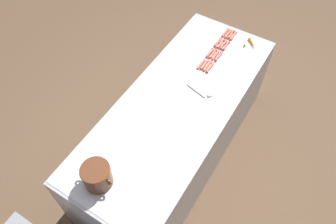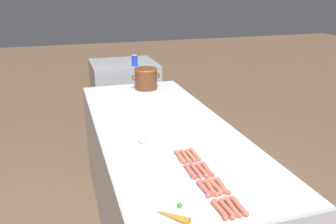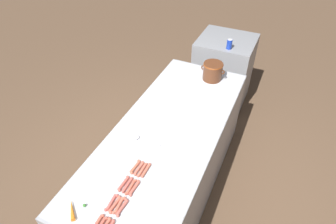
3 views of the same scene
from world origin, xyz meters
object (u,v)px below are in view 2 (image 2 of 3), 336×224
hot_dog_5 (210,188)px  back_cabinet (125,103)px  hot_dog_4 (227,208)px  serving_spoon (148,139)px  hot_dog_3 (180,157)px  hot_dog_1 (204,188)px  hot_dog_2 (190,171)px  hot_dog_14 (207,169)px  soda_can (135,61)px  hot_dog_11 (191,155)px  hot_dog_10 (202,170)px  hot_dog_9 (215,186)px  hot_dog_0 (220,209)px  hot_dog_7 (185,156)px  hot_dog_8 (232,207)px  carrot (172,215)px  bean_pot (146,78)px  hot_dog_6 (196,170)px  hot_dog_13 (222,186)px  hot_dog_15 (195,154)px  hot_dog_12 (239,206)px

hot_dog_5 → back_cabinet: bearing=88.4°
hot_dog_4 → serving_spoon: size_ratio=0.56×
hot_dog_3 → hot_dog_4: 0.53m
hot_dog_1 → hot_dog_2: 0.18m
hot_dog_14 → soda_can: soda_can is taller
hot_dog_3 → hot_dog_11: bearing=-3.3°
hot_dog_10 → hot_dog_9: bearing=-89.8°
hot_dog_1 → serving_spoon: bearing=99.7°
hot_dog_3 → hot_dog_10: bearing=-70.7°
back_cabinet → hot_dog_3: back_cabinet is taller
hot_dog_0 → hot_dog_7: 0.53m
hot_dog_3 → hot_dog_8: (0.06, -0.53, 0.00)m
hot_dog_14 → carrot: 0.45m
hot_dog_4 → hot_dog_14: (0.06, 0.36, 0.00)m
hot_dog_8 → hot_dog_10: same height
hot_dog_7 → serving_spoon: hot_dog_7 is taller
hot_dog_11 → bean_pot: bearing=85.9°
hot_dog_14 → hot_dog_1: bearing=-117.4°
back_cabinet → hot_dog_8: bearing=-90.9°
hot_dog_1 → hot_dog_6: same height
hot_dog_7 → carrot: carrot is taller
hot_dog_7 → hot_dog_9: size_ratio=1.00×
hot_dog_13 → hot_dog_10: bearing=100.0°
back_cabinet → soda_can: soda_can is taller
back_cabinet → hot_dog_4: (-0.07, -2.85, 0.41)m
serving_spoon → hot_dog_11: bearing=-60.2°
hot_dog_5 → soda_can: soda_can is taller
hot_dog_7 → hot_dog_11: same height
hot_dog_0 → hot_dog_15: same height
hot_dog_3 → hot_dog_14: 0.20m
hot_dog_0 → hot_dog_7: same height
hot_dog_0 → hot_dog_12: size_ratio=1.00×
hot_dog_10 → hot_dog_4: bearing=-94.9°
hot_dog_4 → carrot: bearing=174.5°
hot_dog_5 → hot_dog_1: bearing=174.5°
hot_dog_4 → hot_dog_7: same height
soda_can → hot_dog_7: bearing=-94.4°
hot_dog_9 → hot_dog_7: bearing=95.0°
hot_dog_5 → hot_dog_11: size_ratio=1.00×
hot_dog_5 → hot_dog_7: (0.00, 0.35, 0.00)m
hot_dog_1 → hot_dog_9: size_ratio=1.00×
hot_dog_0 → soda_can: 2.60m
carrot → soda_can: soda_can is taller
hot_dog_2 → hot_dog_1: bearing=-88.4°
hot_dog_0 → hot_dog_15: bearing=80.0°
hot_dog_11 → hot_dog_13: bearing=-85.3°
hot_dog_8 → hot_dog_15: bearing=86.4°
bean_pot → carrot: 2.02m
hot_dog_4 → hot_dog_12: 0.06m
bean_pot → carrot: (-0.38, -1.98, -0.10)m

